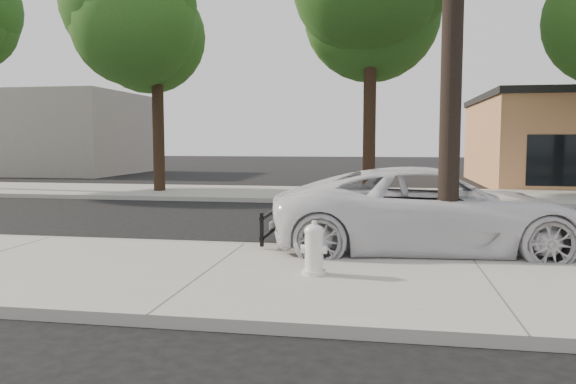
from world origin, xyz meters
name	(u,v)px	position (x,y,z in m)	size (l,w,h in m)	color
ground	(268,233)	(0.00, 0.00, 0.00)	(120.00, 120.00, 0.00)	black
near_sidewalk	(209,275)	(0.00, -4.30, 0.07)	(90.00, 4.40, 0.15)	gray
far_sidewalk	(315,194)	(0.00, 8.50, 0.07)	(90.00, 5.00, 0.15)	gray
curb_near	(245,247)	(0.00, -2.10, 0.07)	(90.00, 0.12, 0.16)	#9E9B93
building_far	(23,134)	(-20.00, 20.00, 2.50)	(14.00, 8.00, 5.00)	gray
tree_b	(160,31)	(-5.81, 8.06, 6.15)	(4.34, 4.20, 8.45)	black
police_cruiser	(432,211)	(3.42, -1.80, 0.80)	(2.64, 5.72, 1.59)	white
fire_hydrant	(314,250)	(1.58, -4.31, 0.50)	(0.38, 0.35, 0.73)	silver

